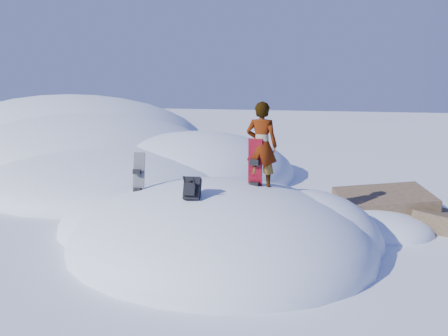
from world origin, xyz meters
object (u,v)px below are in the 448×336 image
(snowboard_dark, at_px, (138,183))
(snowboard_red, at_px, (255,176))
(person, at_px, (262,145))
(backpack, at_px, (192,189))

(snowboard_dark, bearing_deg, snowboard_red, 5.34)
(snowboard_red, xyz_separation_m, snowboard_dark, (-2.58, -0.56, -0.22))
(snowboard_red, height_order, person, person)
(snowboard_red, xyz_separation_m, person, (0.11, 0.11, 0.67))
(person, bearing_deg, snowboard_dark, 16.79)
(snowboard_dark, height_order, backpack, snowboard_dark)
(backpack, bearing_deg, person, 42.59)
(snowboard_dark, height_order, person, person)
(snowboard_dark, relative_size, backpack, 2.59)
(snowboard_red, relative_size, backpack, 3.12)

